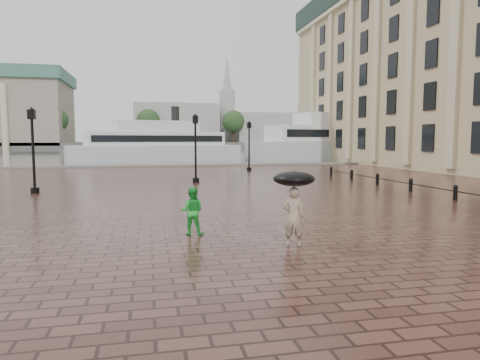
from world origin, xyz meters
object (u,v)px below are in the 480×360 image
at_px(ferry_near, 156,145).
at_px(ferry_far, 341,141).
at_px(child_pedestrian, 192,211).
at_px(adult_pedestrian, 293,216).
at_px(street_lamps, 128,147).

relative_size(ferry_near, ferry_far, 0.81).
relative_size(child_pedestrian, ferry_far, 0.05).
relative_size(child_pedestrian, ferry_near, 0.06).
bearing_deg(adult_pedestrian, street_lamps, -52.69).
bearing_deg(ferry_far, child_pedestrian, -130.59).
height_order(street_lamps, adult_pedestrian, street_lamps).
xyz_separation_m(ferry_near, ferry_far, (26.16, 0.55, 0.52)).
bearing_deg(ferry_near, adult_pedestrian, -100.68).
xyz_separation_m(adult_pedestrian, child_pedestrian, (-2.50, 1.92, -0.08)).
distance_m(adult_pedestrian, ferry_far, 52.41).
height_order(adult_pedestrian, ferry_near, ferry_near).
bearing_deg(street_lamps, child_pedestrian, -82.06).
bearing_deg(ferry_near, child_pedestrian, -103.76).
height_order(street_lamps, ferry_far, ferry_far).
xyz_separation_m(street_lamps, ferry_near, (2.45, 25.11, -0.15)).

